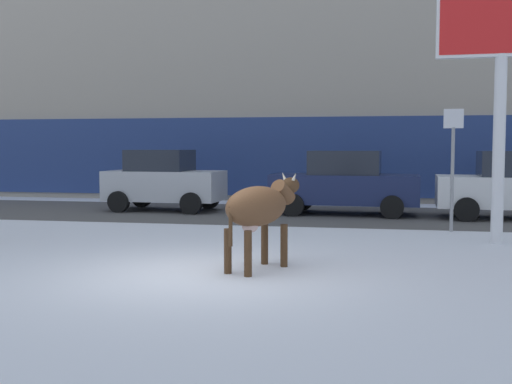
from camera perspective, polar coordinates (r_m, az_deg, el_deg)
name	(u,v)px	position (r m, az deg, el deg)	size (l,w,h in m)	color
ground_plane	(199,274)	(9.90, -5.18, -7.35)	(120.00, 120.00, 0.00)	white
road_strip	(284,214)	(18.40, 2.57, -2.00)	(60.00, 5.60, 0.01)	#514F4C
building_facade	(313,32)	(25.89, 5.12, 14.15)	(44.00, 6.10, 13.00)	#A39989
cow_brown	(259,208)	(10.09, 0.30, -1.42)	(1.18, 1.89, 1.54)	brown
billboard	(502,28)	(13.86, 21.25, 13.60)	(2.53, 0.29, 5.56)	silver
car_silver_hatchback	(164,180)	(19.61, -8.28, 1.04)	(3.56, 2.03, 1.86)	#B7BABF
car_navy_sedan	(345,183)	(18.50, 7.98, 0.80)	(4.26, 2.11, 1.84)	#19234C
pedestrian_near_billboard	(512,180)	(21.84, 22.03, 0.97)	(0.36, 0.24, 1.73)	#282833
street_sign	(453,159)	(15.22, 17.25, 2.82)	(0.44, 0.08, 2.82)	gray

